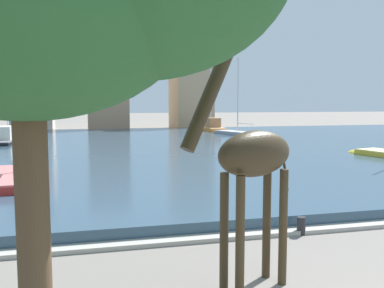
% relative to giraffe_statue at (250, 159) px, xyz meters
% --- Properties ---
extents(harbor_water, '(77.89, 43.86, 0.43)m').
position_rel_giraffe_statue_xyz_m(harbor_water, '(1.29, 25.31, -2.40)').
color(harbor_water, '#334C60').
rests_on(harbor_water, ground).
extents(quay_edge_coping, '(77.89, 0.50, 0.12)m').
position_rel_giraffe_statue_xyz_m(quay_edge_coping, '(1.29, 3.13, -2.56)').
color(quay_edge_coping, '#ADA89E').
rests_on(quay_edge_coping, ground).
extents(giraffe_statue, '(2.82, 1.57, 5.13)m').
position_rel_giraffe_statue_xyz_m(giraffe_statue, '(0.00, 0.00, 0.00)').
color(giraffe_statue, '#382B19').
rests_on(giraffe_statue, ground).
extents(sailboat_red, '(2.67, 6.43, 9.28)m').
position_rel_giraffe_statue_xyz_m(sailboat_red, '(-5.79, 11.59, -2.18)').
color(sailboat_red, red).
rests_on(sailboat_red, ground).
extents(sailboat_grey, '(3.94, 8.39, 8.23)m').
position_rel_giraffe_statue_xyz_m(sailboat_grey, '(12.01, 33.47, -2.19)').
color(sailboat_grey, '#939399').
rests_on(sailboat_grey, ground).
extents(sailboat_black, '(2.35, 8.75, 6.09)m').
position_rel_giraffe_statue_xyz_m(sailboat_black, '(-9.39, 31.02, -2.05)').
color(sailboat_black, black).
rests_on(sailboat_black, ground).
extents(sailboat_orange, '(2.06, 7.74, 9.75)m').
position_rel_giraffe_statue_xyz_m(sailboat_orange, '(11.57, 41.17, -1.97)').
color(sailboat_orange, orange).
rests_on(sailboat_orange, ground).
extents(mooring_bollard, '(0.24, 0.24, 0.50)m').
position_rel_giraffe_statue_xyz_m(mooring_bollard, '(2.78, 2.98, -2.37)').
color(mooring_bollard, '#232326').
rests_on(mooring_bollard, ground).
extents(townhouse_tall_gabled, '(5.50, 6.23, 12.06)m').
position_rel_giraffe_statue_xyz_m(townhouse_tall_gabled, '(-9.90, 53.14, 3.43)').
color(townhouse_tall_gabled, beige).
rests_on(townhouse_tall_gabled, ground).
extents(townhouse_narrow_midrow, '(5.25, 7.80, 10.76)m').
position_rel_giraffe_statue_xyz_m(townhouse_narrow_midrow, '(-0.10, 50.42, 2.78)').
color(townhouse_narrow_midrow, tan).
rests_on(townhouse_narrow_midrow, ground).
extents(townhouse_wide_warehouse, '(5.21, 7.06, 13.69)m').
position_rel_giraffe_statue_xyz_m(townhouse_wide_warehouse, '(11.76, 51.89, 4.24)').
color(townhouse_wide_warehouse, tan).
rests_on(townhouse_wide_warehouse, ground).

